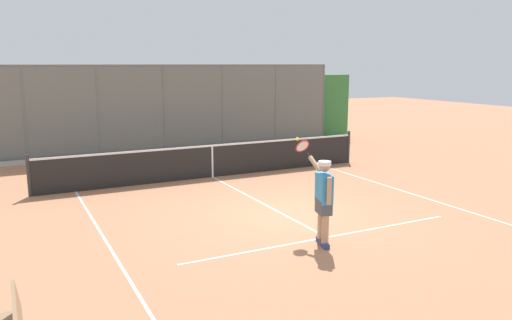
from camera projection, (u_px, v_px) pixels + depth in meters
name	position (u px, v px, depth m)	size (l,w,h in m)	color
ground_plane	(286.00, 216.00, 11.03)	(60.00, 60.00, 0.00)	#B27551
court_line_markings	(333.00, 240.00, 9.49)	(7.73, 10.71, 0.01)	white
fence_backdrop	(159.00, 114.00, 19.26)	(17.21, 1.37, 3.26)	slate
tennis_net	(212.00, 161.00, 14.72)	(9.93, 0.09, 1.07)	#2D2D2D
tennis_player	(323.00, 197.00, 9.11)	(0.37, 1.36, 1.87)	navy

